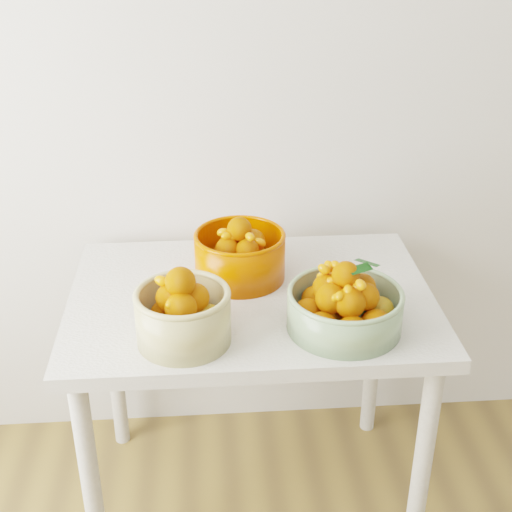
% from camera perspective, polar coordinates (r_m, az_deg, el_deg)
% --- Properties ---
extents(table, '(1.00, 0.70, 0.75)m').
position_cam_1_polar(table, '(2.02, -0.38, -5.42)').
color(table, silver).
rests_on(table, ground).
extents(bowl_cream, '(0.26, 0.26, 0.20)m').
position_cam_1_polar(bowl_cream, '(1.74, -5.84, -4.65)').
color(bowl_cream, tan).
rests_on(bowl_cream, table).
extents(bowl_green, '(0.33, 0.33, 0.19)m').
position_cam_1_polar(bowl_green, '(1.80, 7.11, -3.99)').
color(bowl_green, '#85A377').
rests_on(bowl_green, table).
extents(bowl_orange, '(0.30, 0.30, 0.19)m').
position_cam_1_polar(bowl_orange, '(2.02, -1.30, 0.12)').
color(bowl_orange, '#D43F00').
rests_on(bowl_orange, table).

